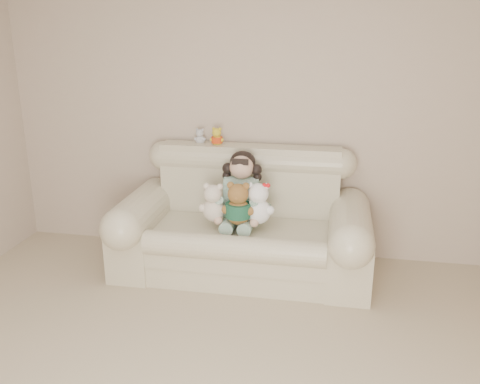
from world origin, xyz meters
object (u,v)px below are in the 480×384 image
sofa (242,215)px  cream_teddy (213,199)px  seated_child (242,187)px  white_cat (258,199)px  brown_teddy (238,200)px

sofa → cream_teddy: sofa is taller
seated_child → sofa: bearing=-78.8°
seated_child → white_cat: size_ratio=1.53×
sofa → brown_teddy: sofa is taller
sofa → seated_child: (-0.02, 0.08, 0.22)m
seated_child → cream_teddy: bearing=-135.9°
white_cat → brown_teddy: bearing=-149.8°
sofa → seated_child: bearing=103.4°
seated_child → white_cat: 0.25m
white_cat → cream_teddy: white_cat is taller
cream_teddy → brown_teddy: bearing=3.2°
seated_child → brown_teddy: size_ratio=1.52×
sofa → cream_teddy: size_ratio=5.63×
white_cat → cream_teddy: size_ratio=1.09×
seated_child → brown_teddy: bearing=-88.5°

